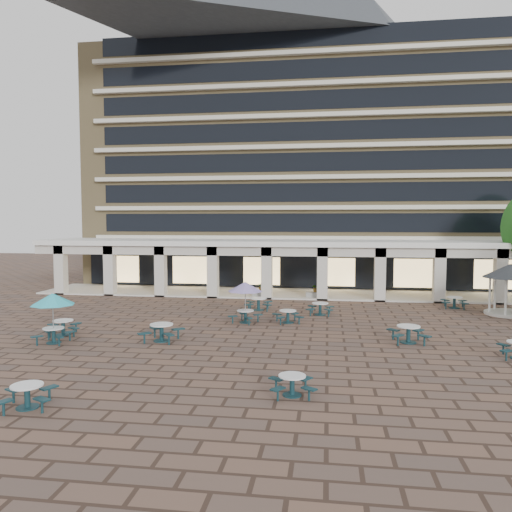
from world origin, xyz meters
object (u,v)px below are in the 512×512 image
at_px(gazebo, 511,277).
at_px(planter_right, 316,293).
at_px(planter_left, 262,291).
at_px(picnic_table_2, 292,383).
at_px(picnic_table_0, 162,331).
at_px(picnic_table_1, 27,394).

relative_size(gazebo, planter_right, 2.31).
distance_m(gazebo, planter_left, 17.38).
bearing_deg(planter_right, picnic_table_2, -90.74).
xyz_separation_m(picnic_table_0, planter_right, (7.23, 14.77, -0.07)).
xyz_separation_m(picnic_table_1, planter_right, (8.54, 23.90, -0.01)).
xyz_separation_m(picnic_table_2, planter_left, (-3.89, 21.56, 0.09)).
bearing_deg(planter_right, planter_left, 180.00).
relative_size(planter_left, planter_right, 1.00).
distance_m(picnic_table_2, planter_left, 21.91).
distance_m(picnic_table_0, picnic_table_2, 9.72).
height_order(picnic_table_1, planter_left, planter_left).
bearing_deg(picnic_table_1, picnic_table_0, 62.09).
bearing_deg(planter_left, picnic_table_1, -100.35).
height_order(picnic_table_0, planter_left, planter_left).
relative_size(picnic_table_0, gazebo, 0.58).
height_order(gazebo, planter_right, gazebo).
relative_size(picnic_table_0, picnic_table_2, 1.14).
bearing_deg(picnic_table_1, picnic_table_2, -3.94).
distance_m(planter_left, planter_right, 4.17).
distance_m(picnic_table_1, picnic_table_2, 8.58).
bearing_deg(picnic_table_0, gazebo, 29.98).
relative_size(picnic_table_0, planter_left, 1.34).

